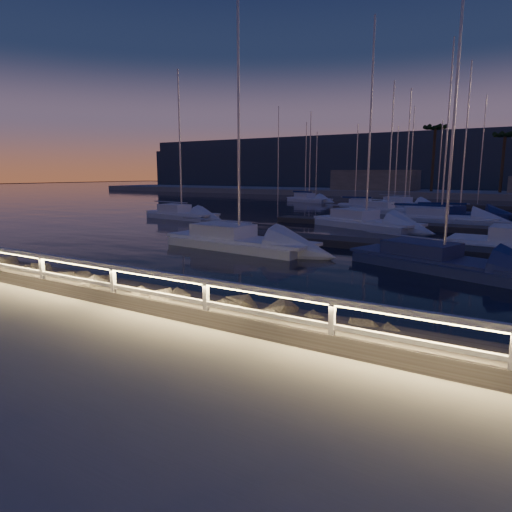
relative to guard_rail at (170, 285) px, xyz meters
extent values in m
plane|color=gray|center=(0.07, 0.00, -0.77)|extent=(400.00, 400.00, 0.00)
cube|color=gray|center=(0.07, -2.50, -0.87)|extent=(240.00, 5.00, 0.20)
cube|color=#686159|center=(0.07, 1.50, -1.07)|extent=(240.00, 3.45, 1.29)
plane|color=black|center=(0.07, 80.00, -1.37)|extent=(320.00, 320.00, 0.00)
plane|color=black|center=(0.07, 0.00, -1.97)|extent=(400.00, 400.00, 0.00)
cube|color=silver|center=(-4.93, 0.00, -0.27)|extent=(0.11, 0.11, 1.00)
cube|color=silver|center=(-1.93, 0.00, -0.27)|extent=(0.11, 0.11, 1.00)
cube|color=silver|center=(1.07, 0.00, -0.27)|extent=(0.11, 0.11, 1.00)
cube|color=silver|center=(4.07, 0.00, -0.27)|extent=(0.11, 0.11, 1.00)
cube|color=silver|center=(7.07, 0.00, -0.27)|extent=(0.11, 0.11, 1.00)
cube|color=silver|center=(0.07, 0.00, 0.23)|extent=(44.00, 0.12, 0.12)
cube|color=silver|center=(0.07, 0.00, -0.27)|extent=(44.00, 0.09, 0.09)
cube|color=#F4D76E|center=(0.07, -0.02, 0.15)|extent=(44.00, 0.04, 0.03)
sphere|color=#686159|center=(-2.71, 1.13, -0.91)|extent=(0.75, 0.75, 0.75)
sphere|color=#686159|center=(0.77, 1.80, -1.06)|extent=(0.92, 0.92, 0.92)
cube|color=#534B45|center=(0.07, 16.00, -1.17)|extent=(22.00, 2.00, 0.40)
cube|color=#534B45|center=(0.07, 26.00, -1.17)|extent=(22.00, 2.00, 0.40)
cube|color=#534B45|center=(0.07, 38.00, -1.17)|extent=(22.00, 2.00, 0.40)
cube|color=#534B45|center=(0.07, 50.00, -1.17)|extent=(22.00, 2.00, 0.40)
cube|color=gray|center=(0.07, 74.00, -0.97)|extent=(160.00, 14.00, 1.20)
cube|color=gray|center=(-17.93, 74.00, 1.03)|extent=(14.00, 8.00, 4.00)
cylinder|color=#503B25|center=(-7.93, 72.00, 4.88)|extent=(0.44, 0.44, 10.50)
cylinder|color=#503B25|center=(2.07, 73.00, 4.13)|extent=(0.44, 0.44, 9.00)
cube|color=#313D4D|center=(0.07, 130.00, 3.23)|extent=(220.00, 30.00, 14.00)
cube|color=#313D4D|center=(-59.93, 140.00, 5.23)|extent=(120.00, 25.00, 18.00)
cube|color=white|center=(-6.13, 12.15, -1.22)|extent=(8.33, 3.47, 0.58)
cube|color=white|center=(-6.13, 12.15, -0.85)|extent=(8.96, 3.13, 0.16)
cube|color=white|center=(-7.25, 12.26, -0.48)|extent=(3.33, 2.32, 0.69)
cylinder|color=#BABBC0|center=(-6.13, 12.15, 6.29)|extent=(0.13, 0.13, 14.07)
cylinder|color=#BABBC0|center=(-7.81, 12.31, 0.05)|extent=(5.05, 0.57, 0.08)
cube|color=navy|center=(4.09, 12.00, -1.22)|extent=(7.80, 4.65, 0.50)
cube|color=navy|center=(4.09, 12.00, -0.91)|extent=(8.27, 4.50, 0.14)
cube|color=navy|center=(3.12, 12.32, -0.59)|extent=(3.31, 2.66, 0.59)
cylinder|color=#BABBC0|center=(4.09, 12.00, 5.60)|extent=(0.11, 0.11, 12.85)
cylinder|color=#BABBC0|center=(2.63, 12.48, -0.14)|extent=(4.42, 1.51, 0.07)
cube|color=white|center=(-19.37, 22.93, -1.22)|extent=(7.05, 3.03, 0.58)
cube|color=white|center=(-19.37, 22.93, -0.85)|extent=(7.58, 2.75, 0.16)
cube|color=white|center=(-20.32, 23.03, -0.49)|extent=(2.83, 1.99, 0.69)
cylinder|color=#BABBC0|center=(-19.37, 22.93, 5.19)|extent=(0.13, 0.13, 11.88)
cylinder|color=#BABBC0|center=(-20.79, 23.08, 0.04)|extent=(4.26, 0.56, 0.08)
cube|color=white|center=(-3.34, 24.65, -1.22)|extent=(8.40, 5.44, 0.62)
cube|color=white|center=(-3.34, 24.65, -0.83)|extent=(8.87, 5.31, 0.17)
cube|color=white|center=(-4.37, 25.06, -0.43)|extent=(3.62, 3.01, 0.74)
cylinder|color=#BABBC0|center=(-3.34, 24.65, 6.21)|extent=(0.14, 0.14, 13.86)
cylinder|color=#BABBC0|center=(-4.88, 25.27, 0.13)|extent=(4.66, 1.94, 0.09)
cube|color=white|center=(0.64, 31.51, -1.22)|extent=(7.83, 2.73, 0.56)
cube|color=white|center=(0.64, 31.51, -0.87)|extent=(8.47, 2.35, 0.15)
cube|color=white|center=(-0.44, 31.49, -0.51)|extent=(3.06, 2.00, 0.66)
cylinder|color=#BABBC0|center=(0.64, 31.51, 5.99)|extent=(0.12, 0.12, 13.52)
cylinder|color=#BABBC0|center=(-0.98, 31.48, 0.00)|extent=(4.87, 0.16, 0.08)
cube|color=white|center=(-9.18, 42.87, -1.22)|extent=(6.11, 2.72, 0.50)
cube|color=white|center=(-9.18, 42.87, -0.91)|extent=(6.56, 2.50, 0.14)
cube|color=white|center=(-9.99, 42.76, -0.59)|extent=(2.47, 1.76, 0.59)
cylinder|color=#BABBC0|center=(-9.18, 42.87, 4.31)|extent=(0.11, 0.11, 10.25)
cylinder|color=#BABBC0|center=(-10.40, 42.70, -0.13)|extent=(3.67, 0.55, 0.07)
cube|color=white|center=(-5.41, 37.66, -1.22)|extent=(7.13, 3.20, 0.54)
cube|color=white|center=(-5.41, 37.66, -0.88)|extent=(7.65, 2.93, 0.15)
cube|color=white|center=(-6.35, 37.79, -0.54)|extent=(2.88, 2.06, 0.63)
cylinder|color=#BABBC0|center=(-5.41, 37.66, 5.19)|extent=(0.12, 0.12, 11.95)
cylinder|color=#BABBC0|center=(-6.83, 37.85, -0.05)|extent=(4.28, 0.65, 0.08)
cube|color=navy|center=(1.42, 36.00, -1.22)|extent=(7.66, 4.04, 0.53)
cube|color=navy|center=(1.42, 36.00, -0.89)|extent=(8.17, 3.82, 0.14)
cube|color=navy|center=(0.43, 35.77, -0.55)|extent=(3.18, 2.42, 0.62)
cylinder|color=#BABBC0|center=(1.42, 36.00, 5.54)|extent=(0.11, 0.11, 12.67)
cylinder|color=#BABBC0|center=(-0.06, 35.65, -0.08)|extent=(4.46, 1.12, 0.08)
cube|color=white|center=(-19.93, 50.46, -1.22)|extent=(7.00, 4.32, 0.56)
cube|color=white|center=(-19.93, 50.46, -0.87)|extent=(7.41, 4.19, 0.15)
cube|color=white|center=(-20.80, 50.77, -0.51)|extent=(2.99, 2.43, 0.67)
cylinder|color=#BABBC0|center=(-19.93, 50.46, 5.01)|extent=(0.12, 0.12, 11.54)
cylinder|color=#BABBC0|center=(-21.24, 50.92, 0.01)|extent=(3.94, 1.47, 0.08)
cube|color=white|center=(-5.93, 46.53, -1.22)|extent=(7.62, 5.18, 0.57)
cube|color=white|center=(-5.93, 46.53, -0.86)|extent=(8.03, 5.10, 0.15)
cube|color=white|center=(-6.86, 46.94, -0.50)|extent=(3.32, 2.81, 0.67)
cylinder|color=#BABBC0|center=(-5.93, 46.53, 5.55)|extent=(0.12, 0.12, 12.62)
cylinder|color=#BABBC0|center=(-7.32, 47.15, 0.01)|extent=(4.18, 1.93, 0.08)
camera|label=1|loc=(7.17, -7.79, 2.58)|focal=32.00mm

